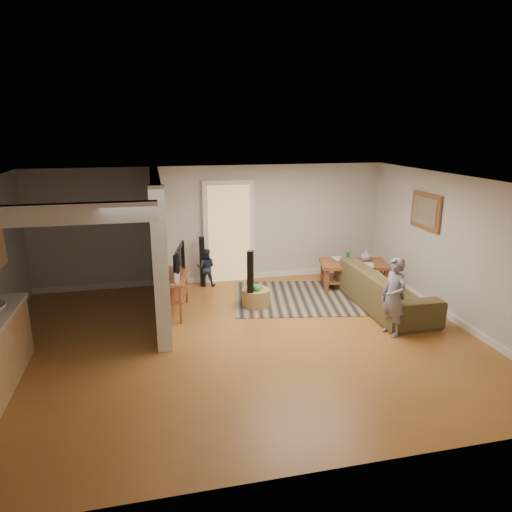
# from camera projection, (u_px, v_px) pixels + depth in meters

# --- Properties ---
(ground) EXTENTS (7.50, 7.50, 0.00)m
(ground) POSITION_uv_depth(u_px,v_px,m) (242.00, 340.00, 7.26)
(ground) COLOR brown
(ground) RESTS_ON ground
(room_shell) EXTENTS (7.54, 6.02, 2.52)m
(room_shell) POSITION_uv_depth(u_px,v_px,m) (168.00, 248.00, 7.03)
(room_shell) COLOR #B2B0AB
(room_shell) RESTS_ON ground
(area_rug) EXTENTS (2.99, 2.40, 0.01)m
(area_rug) POSITION_uv_depth(u_px,v_px,m) (303.00, 297.00, 9.05)
(area_rug) COLOR black
(area_rug) RESTS_ON ground
(sofa) EXTENTS (0.99, 2.51, 0.73)m
(sofa) POSITION_uv_depth(u_px,v_px,m) (382.00, 306.00, 8.65)
(sofa) COLOR #443E22
(sofa) RESTS_ON ground
(coffee_table) EXTENTS (1.50, 1.08, 0.81)m
(coffee_table) POSITION_uv_depth(u_px,v_px,m) (354.00, 268.00, 9.59)
(coffee_table) COLOR brown
(coffee_table) RESTS_ON ground
(tv_console) EXTENTS (0.63, 1.20, 0.98)m
(tv_console) POSITION_uv_depth(u_px,v_px,m) (176.00, 279.00, 8.15)
(tv_console) COLOR brown
(tv_console) RESTS_ON ground
(speaker_left) EXTENTS (0.15, 0.15, 1.13)m
(speaker_left) POSITION_uv_depth(u_px,v_px,m) (251.00, 281.00, 8.31)
(speaker_left) COLOR black
(speaker_left) RESTS_ON ground
(speaker_right) EXTENTS (0.11, 0.11, 1.07)m
(speaker_right) POSITION_uv_depth(u_px,v_px,m) (202.00, 262.00, 9.58)
(speaker_right) COLOR black
(speaker_right) RESTS_ON ground
(toy_basket) EXTENTS (0.52, 0.52, 0.46)m
(toy_basket) POSITION_uv_depth(u_px,v_px,m) (256.00, 297.00, 8.57)
(toy_basket) COLOR olive
(toy_basket) RESTS_ON ground
(child) EXTENTS (0.42, 0.53, 1.30)m
(child) POSITION_uv_depth(u_px,v_px,m) (391.00, 334.00, 7.46)
(child) COLOR gray
(child) RESTS_ON ground
(toddler) EXTENTS (0.46, 0.39, 0.81)m
(toddler) POSITION_uv_depth(u_px,v_px,m) (207.00, 286.00, 9.74)
(toddler) COLOR #202844
(toddler) RESTS_ON ground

